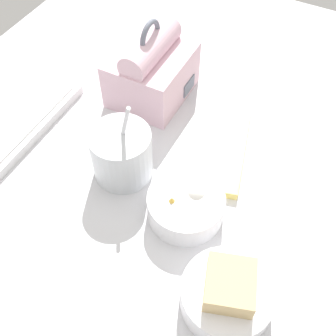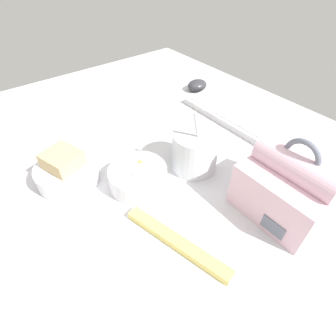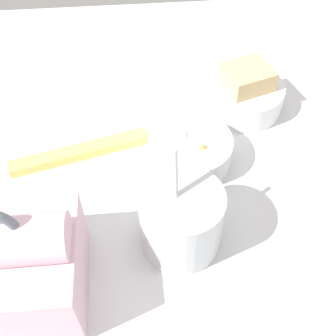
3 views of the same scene
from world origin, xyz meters
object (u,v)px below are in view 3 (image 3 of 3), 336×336
(soup_cup, at_px, (181,219))
(chopstick_case, at_px, (81,152))
(bento_bowl_snacks, at_px, (190,150))
(bento_bowl_sandwich, at_px, (244,93))
(lunch_bag, at_px, (8,266))

(soup_cup, relative_size, chopstick_case, 0.73)
(soup_cup, relative_size, bento_bowl_snacks, 1.27)
(soup_cup, bearing_deg, bento_bowl_sandwich, -118.29)
(bento_bowl_sandwich, relative_size, bento_bowl_snacks, 1.05)
(lunch_bag, bearing_deg, bento_bowl_sandwich, -137.83)
(bento_bowl_sandwich, xyz_separation_m, chopstick_case, (0.28, 0.09, -0.02))
(chopstick_case, bearing_deg, bento_bowl_sandwich, -162.07)
(bento_bowl_sandwich, distance_m, bento_bowl_snacks, 0.16)
(lunch_bag, height_order, bento_bowl_snacks, lunch_bag)
(lunch_bag, xyz_separation_m, bento_bowl_snacks, (-0.23, -0.19, -0.04))
(bento_bowl_snacks, distance_m, chopstick_case, 0.17)
(lunch_bag, xyz_separation_m, soup_cup, (-0.20, -0.05, -0.01))
(bento_bowl_snacks, bearing_deg, soup_cup, 77.70)
(soup_cup, relative_size, bento_bowl_sandwich, 1.21)
(soup_cup, xyz_separation_m, chopstick_case, (0.14, -0.17, -0.04))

